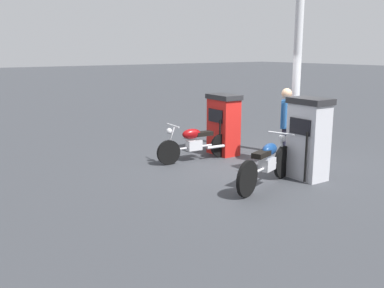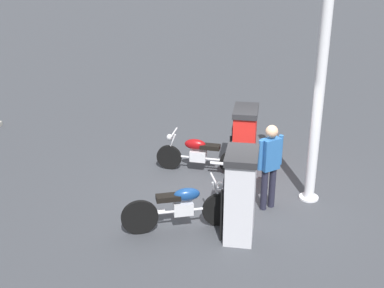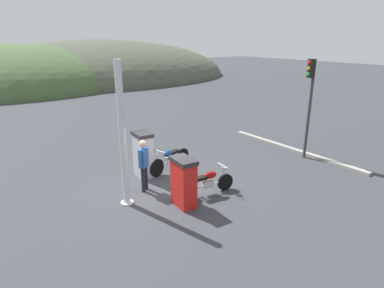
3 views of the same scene
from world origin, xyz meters
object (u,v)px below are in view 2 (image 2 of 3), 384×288
Objects in this scene: fuel_pump_near at (244,140)px; canopy_support_pole at (318,102)px; motorcycle_near_pump at (199,154)px; fuel_pump_far at (240,195)px; attendant_person at (270,161)px; motorcycle_far_pump at (182,207)px.

canopy_support_pole reaches higher than fuel_pump_near.
motorcycle_near_pump is (1.00, 0.14, -0.34)m from fuel_pump_near.
attendant_person is at bearing -115.46° from fuel_pump_far.
canopy_support_pole is at bearing -150.69° from attendant_person.
attendant_person is (-1.52, 1.44, 0.58)m from motorcycle_near_pump.
motorcycle_far_pump is at bearing 31.03° from canopy_support_pole.
fuel_pump_near reaches higher than motorcycle_far_pump.
fuel_pump_near is 2.67m from fuel_pump_far.
fuel_pump_far is at bearing 48.82° from canopy_support_pole.
attendant_person is 0.41× the size of canopy_support_pole.
motorcycle_near_pump is at bearing -68.43° from fuel_pump_far.
motorcycle_near_pump is at bearing -91.14° from motorcycle_far_pump.
fuel_pump_near is 2.20m from canopy_support_pole.
attendant_person is (-0.52, -1.10, 0.17)m from fuel_pump_far.
fuel_pump_near is 0.73× the size of motorcycle_far_pump.
canopy_support_pole is at bearing -131.18° from fuel_pump_far.
fuel_pump_near is at bearing -172.02° from motorcycle_near_pump.
fuel_pump_near is at bearing -71.72° from attendant_person.
canopy_support_pole is at bearing -148.97° from motorcycle_far_pump.
fuel_pump_far is 1.23m from attendant_person.
fuel_pump_far is at bearing 90.00° from fuel_pump_near.
motorcycle_near_pump is 2.42m from motorcycle_far_pump.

